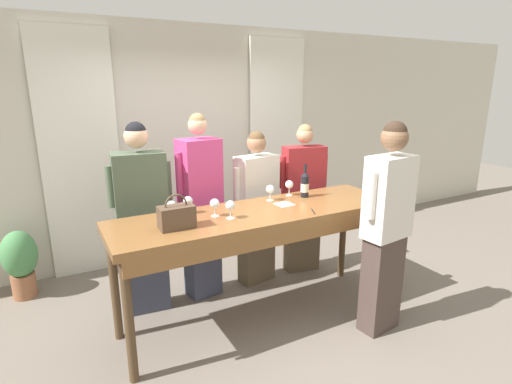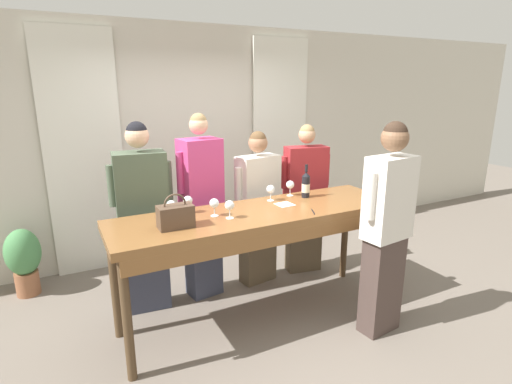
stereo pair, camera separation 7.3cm
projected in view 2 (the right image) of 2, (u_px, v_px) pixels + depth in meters
The scene contains 22 objects.
ground_plane at pixel (260, 316), 3.74m from camera, with size 18.00×18.00×0.00m, color #70665B.
wall_back at pixel (191, 143), 4.95m from camera, with size 12.00×0.06×2.80m.
curtain_panel_left at pixel (84, 156), 4.37m from camera, with size 0.81×0.03×2.69m.
curtain_panel_right at pixel (280, 142), 5.46m from camera, with size 0.81×0.03×2.69m.
tasting_bar at pixel (261, 222), 3.48m from camera, with size 2.58×0.74×1.04m.
wine_bottle at pixel (306, 185), 3.85m from camera, with size 0.08×0.08×0.32m.
handbag at pixel (176, 216), 3.04m from camera, with size 0.27×0.15×0.27m.
wine_glass_front_left at pixel (214, 204), 3.30m from camera, with size 0.08×0.08×0.15m.
wine_glass_front_mid at pixel (230, 206), 3.24m from camera, with size 0.08×0.08×0.15m.
wine_glass_front_right at pixel (171, 206), 3.25m from camera, with size 0.08×0.08×0.15m.
wine_glass_center_left at pixel (383, 188), 3.81m from camera, with size 0.08×0.08×0.15m.
wine_glass_center_mid at pixel (188, 201), 3.38m from camera, with size 0.08×0.08×0.15m.
wine_glass_center_right at pixel (290, 185), 3.91m from camera, with size 0.08×0.08×0.15m.
wine_glass_back_left at pixel (271, 190), 3.74m from camera, with size 0.08×0.08×0.15m.
napkin at pixel (285, 204), 3.64m from camera, with size 0.16×0.16×0.00m.
pen at pixel (313, 212), 3.43m from camera, with size 0.06×0.13×0.01m.
guest_olive_jacket at pixel (143, 218), 3.68m from camera, with size 0.57×0.31×1.80m.
guest_pink_top at pixel (202, 207), 3.92m from camera, with size 0.49×0.32×1.85m.
guest_cream_sweater at pixel (258, 208), 4.23m from camera, with size 0.56×0.29×1.65m.
guest_striped_shirt at pixel (305, 199), 4.48m from camera, with size 0.57×0.29×1.69m.
host_pouring at pixel (387, 228), 3.31m from camera, with size 0.53×0.27×1.83m.
potted_plant at pixel (24, 258), 4.04m from camera, with size 0.34×0.34×0.71m.
Camera 2 is at (-1.54, -2.92, 2.11)m, focal length 28.00 mm.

